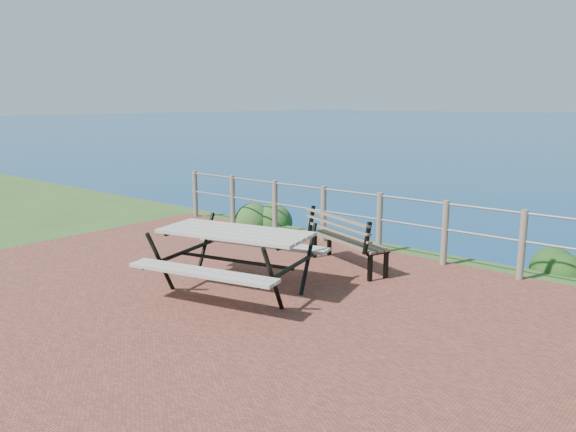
# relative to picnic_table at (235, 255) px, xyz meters

# --- Properties ---
(ground) EXTENTS (10.00, 7.00, 0.12)m
(ground) POSITION_rel_picnic_table_xyz_m (0.40, -0.39, -0.53)
(ground) COLOR brown
(ground) RESTS_ON ground
(safety_railing) EXTENTS (9.40, 0.10, 1.00)m
(safety_railing) POSITION_rel_picnic_table_xyz_m (0.40, 2.96, 0.04)
(safety_railing) COLOR #6B5B4C
(safety_railing) RESTS_ON ground
(picnic_table) EXTENTS (2.10, 1.67, 0.83)m
(picnic_table) POSITION_rel_picnic_table_xyz_m (0.00, 0.00, 0.00)
(picnic_table) COLOR #9A958A
(picnic_table) RESTS_ON ground
(park_bench) EXTENTS (1.56, 0.87, 0.86)m
(park_bench) POSITION_rel_picnic_table_xyz_m (0.51, 1.89, 0.04)
(park_bench) COLOR brown
(park_bench) RESTS_ON ground
(shrub_lip_west) EXTENTS (0.84, 0.84, 0.61)m
(shrub_lip_west) POSITION_rel_picnic_table_xyz_m (-2.74, 3.48, -0.53)
(shrub_lip_west) COLOR #2D531F
(shrub_lip_west) RESTS_ON ground
(shrub_lip_east) EXTENTS (0.73, 0.73, 0.45)m
(shrub_lip_east) POSITION_rel_picnic_table_xyz_m (2.91, 3.79, -0.53)
(shrub_lip_east) COLOR #133A12
(shrub_lip_east) RESTS_ON ground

